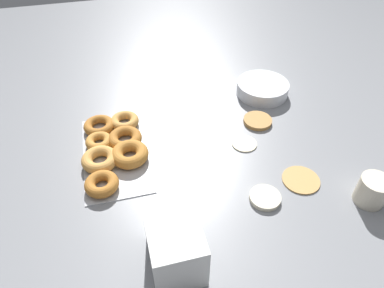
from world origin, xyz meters
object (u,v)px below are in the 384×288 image
Objects in this scene: pancake_3 at (244,143)px; container_stack at (175,246)px; pancake_0 at (258,121)px; donut_tray at (114,148)px; batter_bowl at (262,88)px; paper_cup at (372,191)px; pancake_2 at (301,179)px; pancake_1 at (265,198)px.

container_stack is at bearing -41.35° from pancake_3.
pancake_0 is 0.26× the size of donut_tray.
donut_tray reaches higher than pancake_3.
paper_cup is (0.56, 0.08, 0.02)m from batter_bowl.
pancake_0 is 0.90× the size of pancake_2.
donut_tray is at bearing -119.09° from paper_cup.
pancake_0 is 1.13× the size of pancake_1.
pancake_1 is 0.44× the size of batter_bowl.
paper_cup is (0.07, 0.28, 0.03)m from pancake_1.
donut_tray reaches higher than pancake_2.
donut_tray reaches higher than pancake_0.
pancake_1 is 0.23× the size of donut_tray.
paper_cup is at bearing 22.47° from pancake_0.
container_stack is (0.45, -0.40, 0.06)m from pancake_0.
pancake_3 is 0.43m from donut_tray.
container_stack is (0.16, -0.41, 0.07)m from pancake_2.
batter_bowl is at bearing 171.74° from pancake_2.
paper_cup is (-0.05, 0.56, -0.03)m from container_stack.
donut_tray is 2.44× the size of container_stack.
donut_tray is at bearing -127.19° from pancake_1.
donut_tray is 0.62m from batter_bowl.
batter_bowl is 0.78m from container_stack.
pancake_2 is at bearing 106.13° from pancake_1.
batter_bowl is (-0.26, 0.17, 0.02)m from pancake_3.
pancake_0 is 0.64× the size of container_stack.
pancake_3 is at bearing 138.65° from container_stack.
container_stack reaches higher than pancake_0.
pancake_3 is 0.47m from container_stack.
paper_cup reaches higher than pancake_3.
pancake_1 reaches higher than pancake_3.
pancake_0 is 1.20× the size of pancake_3.
pancake_0 is 0.34m from pancake_1.
pancake_3 is (-0.19, -0.11, -0.00)m from pancake_2.
pancake_2 is 0.56× the size of batter_bowl.
pancake_2 is at bearing 28.79° from pancake_3.
pancake_3 is 0.42× the size of batter_bowl.
pancake_2 is 0.19m from paper_cup.
donut_tray is 4.63× the size of paper_cup.
container_stack is 1.89× the size of paper_cup.
batter_bowl is at bearing 152.51° from pancake_0.
donut_tray is at bearing -99.24° from pancake_3.
pancake_0 is 0.43m from paper_cup.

